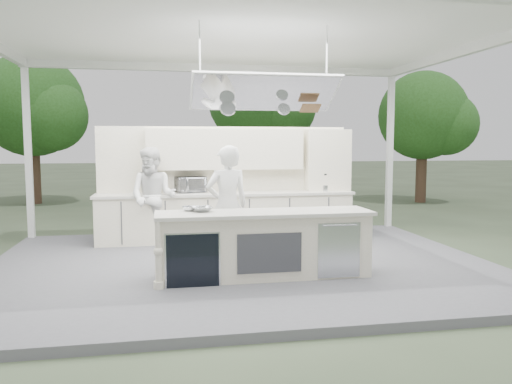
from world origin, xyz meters
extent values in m
plane|color=#4A593D|center=(0.00, 0.00, 0.00)|extent=(90.00, 90.00, 0.00)
cube|color=#58575C|center=(0.00, 0.00, 0.06)|extent=(8.00, 6.00, 0.12)
cube|color=white|center=(3.90, 2.90, 1.85)|extent=(0.12, 0.12, 3.70)
cube|color=white|center=(-3.90, 2.90, 1.85)|extent=(0.12, 0.12, 3.70)
cube|color=white|center=(0.00, 0.00, 3.78)|extent=(8.20, 6.20, 0.16)
cube|color=white|center=(0.00, 2.90, 3.62)|extent=(8.00, 0.12, 0.16)
cube|color=white|center=(3.90, 0.00, 3.62)|extent=(0.12, 6.00, 0.16)
cube|color=white|center=(0.20, -0.90, 2.75)|extent=(2.00, 0.71, 0.43)
cube|color=white|center=(0.20, -0.90, 2.75)|extent=(2.06, 0.76, 0.46)
cylinder|color=white|center=(-0.70, -0.90, 3.23)|extent=(0.02, 0.02, 0.95)
cylinder|color=white|center=(1.10, -0.90, 3.23)|extent=(0.02, 0.02, 0.95)
cylinder|color=silver|center=(-0.30, -0.75, 2.53)|extent=(0.22, 0.14, 0.21)
cylinder|color=silver|center=(0.50, -0.80, 2.53)|extent=(0.18, 0.12, 0.18)
cube|color=olive|center=(0.90, -0.78, 2.55)|extent=(0.28, 0.18, 0.12)
cube|color=white|center=(0.20, -0.90, 0.57)|extent=(3.00, 0.70, 0.90)
cube|color=silver|center=(0.20, -0.90, 1.04)|extent=(3.10, 0.78, 0.05)
cylinder|color=white|center=(-1.30, -1.25, 0.58)|extent=(0.11, 0.11, 0.92)
cube|color=black|center=(-0.85, -1.25, 0.48)|extent=(0.70, 0.04, 0.72)
cube|color=silver|center=(-0.85, -1.26, 0.48)|extent=(0.74, 0.03, 0.72)
cube|color=#34353A|center=(0.20, -1.26, 0.54)|extent=(0.90, 0.02, 0.55)
cube|color=silver|center=(1.20, -1.26, 0.54)|extent=(0.62, 0.02, 0.78)
cube|color=white|center=(0.00, 1.90, 0.57)|extent=(5.00, 0.65, 0.90)
cube|color=silver|center=(0.00, 1.90, 1.04)|extent=(5.08, 0.72, 0.05)
cube|color=white|center=(0.00, 2.20, 1.25)|extent=(5.00, 0.10, 2.25)
cube|color=white|center=(0.00, 2.07, 1.92)|extent=(3.10, 0.38, 0.80)
cube|color=white|center=(2.10, 2.02, 1.67)|extent=(0.90, 0.45, 1.30)
cube|color=olive|center=(2.10, 2.02, 1.67)|extent=(0.84, 0.40, 0.03)
cylinder|color=silver|center=(2.00, 1.88, 1.13)|extent=(0.20, 0.20, 0.12)
cylinder|color=black|center=(2.00, 1.88, 1.29)|extent=(0.17, 0.17, 0.20)
cylinder|color=black|center=(2.35, 1.88, 1.12)|extent=(0.16, 0.16, 0.10)
cone|color=black|center=(2.35, 1.88, 1.29)|extent=(0.14, 0.14, 0.24)
cylinder|color=#432F21|center=(-5.50, 10.00, 1.05)|extent=(0.36, 0.36, 2.10)
sphere|color=#2D6726|center=(-5.50, 10.00, 3.29)|extent=(3.40, 3.40, 3.40)
sphere|color=#2D6726|center=(-4.82, 9.49, 2.95)|extent=(2.38, 2.38, 2.38)
cylinder|color=#432F21|center=(2.50, 12.00, 1.22)|extent=(0.36, 0.36, 2.45)
sphere|color=#2D6726|center=(2.50, 12.00, 3.85)|extent=(4.00, 4.00, 4.00)
sphere|color=#2D6726|center=(3.30, 11.40, 3.45)|extent=(2.80, 2.80, 2.80)
cylinder|color=#432F21|center=(7.50, 8.00, 0.96)|extent=(0.36, 0.36, 1.92)
sphere|color=#2D6726|center=(7.50, 8.00, 2.97)|extent=(3.00, 3.00, 3.00)
sphere|color=#2D6726|center=(8.10, 7.55, 2.67)|extent=(2.10, 2.10, 2.10)
imported|color=white|center=(-0.24, -0.08, 1.06)|extent=(0.76, 0.57, 1.89)
imported|color=white|center=(-1.42, 1.55, 1.05)|extent=(1.08, 0.96, 1.85)
imported|color=#BBBDC3|center=(-0.70, 2.05, 1.22)|extent=(0.64, 0.53, 0.31)
imported|color=#B3B7BB|center=(-0.68, -0.77, 1.11)|extent=(0.36, 0.36, 0.07)
imported|color=silver|center=(-0.85, -0.65, 1.10)|extent=(0.27, 0.27, 0.07)
camera|label=1|loc=(-1.20, -7.84, 2.05)|focal=35.00mm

